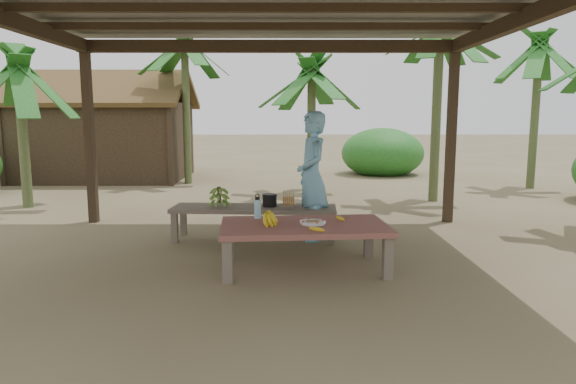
{
  "coord_description": "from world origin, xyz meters",
  "views": [
    {
      "loc": [
        0.24,
        -5.67,
        1.67
      ],
      "look_at": [
        0.26,
        0.14,
        0.8
      ],
      "focal_mm": 32.0,
      "sensor_mm": 36.0,
      "label": 1
    }
  ],
  "objects_px": {
    "bench": "(254,211)",
    "ripe_banana_bunch": "(265,218)",
    "plate": "(313,222)",
    "water_flask": "(257,208)",
    "woman": "(312,176)",
    "cooking_pot": "(270,201)",
    "work_table": "(304,230)"
  },
  "relations": [
    {
      "from": "plate",
      "to": "water_flask",
      "type": "xyz_separation_m",
      "value": [
        -0.62,
        0.32,
        0.1
      ]
    },
    {
      "from": "work_table",
      "to": "water_flask",
      "type": "xyz_separation_m",
      "value": [
        -0.52,
        0.32,
        0.18
      ]
    },
    {
      "from": "plate",
      "to": "woman",
      "type": "bearing_deg",
      "value": 87.59
    },
    {
      "from": "work_table",
      "to": "woman",
      "type": "bearing_deg",
      "value": 79.19
    },
    {
      "from": "woman",
      "to": "ripe_banana_bunch",
      "type": "bearing_deg",
      "value": -34.59
    },
    {
      "from": "work_table",
      "to": "ripe_banana_bunch",
      "type": "bearing_deg",
      "value": -178.47
    },
    {
      "from": "cooking_pot",
      "to": "water_flask",
      "type": "bearing_deg",
      "value": -95.78
    },
    {
      "from": "bench",
      "to": "woman",
      "type": "relative_size",
      "value": 1.29
    },
    {
      "from": "bench",
      "to": "woman",
      "type": "height_order",
      "value": "woman"
    },
    {
      "from": "bench",
      "to": "ripe_banana_bunch",
      "type": "xyz_separation_m",
      "value": [
        0.2,
        -1.39,
        0.19
      ]
    },
    {
      "from": "plate",
      "to": "bench",
      "type": "bearing_deg",
      "value": 118.13
    },
    {
      "from": "work_table",
      "to": "bench",
      "type": "height_order",
      "value": "work_table"
    },
    {
      "from": "bench",
      "to": "plate",
      "type": "relative_size",
      "value": 7.91
    },
    {
      "from": "plate",
      "to": "work_table",
      "type": "bearing_deg",
      "value": 175.89
    },
    {
      "from": "work_table",
      "to": "plate",
      "type": "xyz_separation_m",
      "value": [
        0.09,
        -0.01,
        0.08
      ]
    },
    {
      "from": "ripe_banana_bunch",
      "to": "plate",
      "type": "bearing_deg",
      "value": 4.09
    },
    {
      "from": "cooking_pot",
      "to": "woman",
      "type": "bearing_deg",
      "value": -2.68
    },
    {
      "from": "woman",
      "to": "work_table",
      "type": "bearing_deg",
      "value": -18.37
    },
    {
      "from": "water_flask",
      "to": "woman",
      "type": "distance_m",
      "value": 1.25
    },
    {
      "from": "ripe_banana_bunch",
      "to": "water_flask",
      "type": "xyz_separation_m",
      "value": [
        -0.1,
        0.36,
        0.04
      ]
    },
    {
      "from": "bench",
      "to": "cooking_pot",
      "type": "xyz_separation_m",
      "value": [
        0.21,
        0.02,
        0.14
      ]
    },
    {
      "from": "ripe_banana_bunch",
      "to": "woman",
      "type": "bearing_deg",
      "value": 67.34
    },
    {
      "from": "plate",
      "to": "woman",
      "type": "relative_size",
      "value": 0.16
    },
    {
      "from": "bench",
      "to": "ripe_banana_bunch",
      "type": "relative_size",
      "value": 8.43
    },
    {
      "from": "bench",
      "to": "ripe_banana_bunch",
      "type": "bearing_deg",
      "value": -78.39
    },
    {
      "from": "water_flask",
      "to": "bench",
      "type": "bearing_deg",
      "value": 95.76
    },
    {
      "from": "ripe_banana_bunch",
      "to": "woman",
      "type": "distance_m",
      "value": 1.52
    },
    {
      "from": "ripe_banana_bunch",
      "to": "plate",
      "type": "distance_m",
      "value": 0.52
    },
    {
      "from": "water_flask",
      "to": "woman",
      "type": "bearing_deg",
      "value": 56.54
    },
    {
      "from": "woman",
      "to": "plate",
      "type": "bearing_deg",
      "value": -14.34
    },
    {
      "from": "plate",
      "to": "ripe_banana_bunch",
      "type": "bearing_deg",
      "value": -175.91
    },
    {
      "from": "work_table",
      "to": "plate",
      "type": "relative_size",
      "value": 6.63
    }
  ]
}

